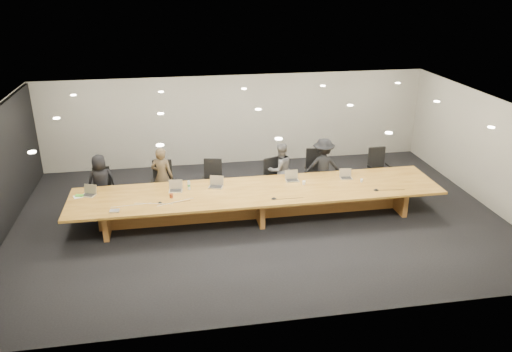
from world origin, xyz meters
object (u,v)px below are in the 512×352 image
Objects in this scene: chair_right at (316,171)px; laptop_a at (88,191)px; chair_mid_right at (275,178)px; laptop_d at (292,176)px; chair_left at (163,184)px; mic_left at (160,202)px; water_bottle at (189,185)px; conference_table at (258,199)px; laptop_c at (216,182)px; paper_cup_near at (304,183)px; mic_center at (274,198)px; mic_right at (376,190)px; chair_far_left at (102,188)px; laptop_e at (346,174)px; laptop_b at (175,186)px; chair_mid_left at (212,181)px; paper_cup_far at (362,181)px; person_b at (162,177)px; person_d at (323,167)px; person_c at (280,170)px; av_box at (115,211)px; chair_far_right at (379,169)px; amber_mug at (171,196)px.

laptop_a is at bearing -163.81° from chair_right.
chair_mid_right is 0.89m from laptop_d.
chair_left is 11.64× the size of mic_left.
conference_table is at bearing -11.13° from water_bottle.
laptop_d is at bearing 12.75° from mic_left.
laptop_c is 1.04× the size of laptop_d.
paper_cup_near reaches higher than mic_center.
laptop_d is 2.51× the size of mic_right.
chair_left is (1.54, -0.17, 0.07)m from chair_far_left.
laptop_c is at bearing -174.56° from laptop_e.
laptop_b reaches higher than water_bottle.
laptop_b is at bearing -171.90° from water_bottle.
laptop_e is (0.51, -0.99, 0.27)m from chair_right.
chair_mid_left is (2.83, -0.14, 0.05)m from chair_far_left.
paper_cup_far is at bearing -9.69° from chair_left.
laptop_b is 3.40× the size of paper_cup_near.
chair_left is 0.75× the size of person_b.
water_bottle is at bearing -27.74° from chair_far_left.
person_d is 4.80× the size of laptop_d.
person_c is at bearing 26.42° from mic_left.
chair_mid_right is at bearing 24.31° from laptop_b.
chair_mid_left reaches higher than laptop_a.
chair_right reaches higher than laptop_d.
chair_far_left is at bearing -19.22° from person_c.
person_c is at bearing -159.03° from person_b.
chair_far_left is 2.25m from mic_left.
chair_mid_left is at bearing 42.14° from av_box.
chair_far_right is 0.79× the size of person_c.
conference_table is 1.37m from chair_mid_right.
chair_left is at bearing 177.80° from chair_far_right.
laptop_c is at bearing -172.05° from chair_far_right.
paper_cup_far is (1.48, -0.09, -0.01)m from paper_cup_near.
conference_table is 1.11m from laptop_d.
av_box is at bearing -169.59° from conference_table.
chair_mid_left is at bearing 160.49° from chair_mid_right.
chair_right reaches higher than amber_mug.
conference_table is 1.23m from paper_cup_near.
laptop_a is at bearing 177.33° from paper_cup_far.
chair_mid_left is 8.76× the size of mic_center.
water_bottle is at bearing -160.19° from laptop_c.
mic_center is (-0.91, -0.71, -0.03)m from paper_cup_near.
laptop_b is 0.33m from water_bottle.
chair_right is 1.81m from chair_far_right.
person_d reaches higher than chair_mid_right.
chair_left is 5.41m from mic_right.
paper_cup_far is at bearing 1.09° from conference_table.
chair_right is 2.08m from mic_right.
laptop_d is at bearing -165.99° from chair_far_right.
mic_right is at bearing -15.01° from chair_left.
water_bottle is 1.68× the size of mic_center.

